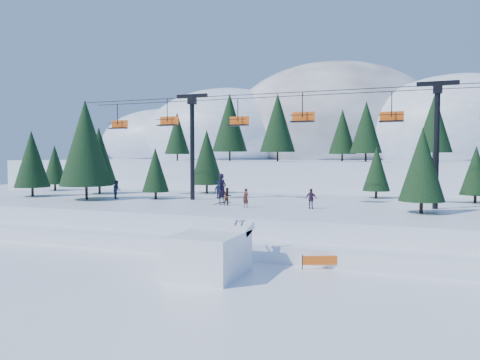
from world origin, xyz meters
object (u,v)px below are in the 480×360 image
(jump_kicker, at_px, (210,252))
(banner_far, at_px, (380,259))
(banner_near, at_px, (326,261))
(chairlift, at_px, (294,128))

(jump_kicker, xyz_separation_m, banner_far, (8.88, 5.31, -0.79))
(banner_near, relative_size, banner_far, 0.94)
(chairlift, xyz_separation_m, banner_near, (5.47, -13.30, -8.78))
(chairlift, relative_size, banner_far, 16.46)
(jump_kicker, distance_m, chairlift, 18.77)
(jump_kicker, relative_size, chairlift, 0.13)
(chairlift, bearing_deg, banner_near, -67.64)
(jump_kicker, relative_size, banner_near, 2.18)
(banner_near, bearing_deg, jump_kicker, -148.07)
(banner_far, bearing_deg, chairlift, 125.96)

